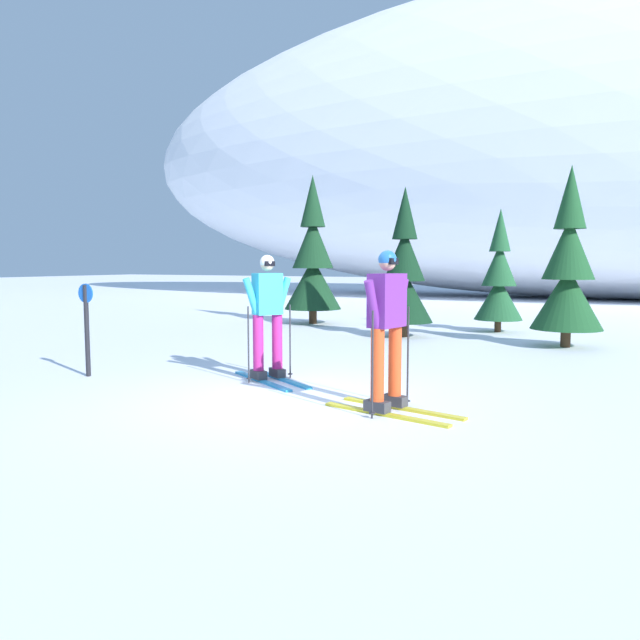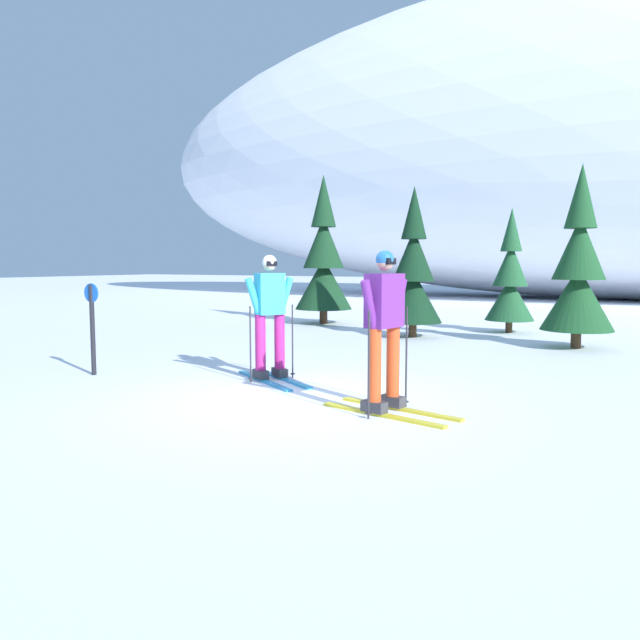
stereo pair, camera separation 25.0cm
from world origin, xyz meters
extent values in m
plane|color=white|center=(0.00, 0.00, 0.00)|extent=(120.00, 120.00, 0.00)
cube|color=#2893CC|center=(-0.77, 1.10, 0.01)|extent=(1.43, 0.94, 0.03)
cube|color=#2893CC|center=(-0.93, 0.85, 0.01)|extent=(1.43, 0.94, 0.03)
cube|color=#38383D|center=(-0.85, 1.16, 0.09)|extent=(0.31, 0.27, 0.12)
cube|color=#38383D|center=(-1.01, 0.90, 0.09)|extent=(0.31, 0.27, 0.12)
cylinder|color=#B7237A|center=(-0.85, 1.16, 0.55)|extent=(0.15, 0.15, 0.79)
cylinder|color=#B7237A|center=(-1.01, 0.90, 0.55)|extent=(0.15, 0.15, 0.79)
cube|color=#33B7D6|center=(-0.93, 1.03, 1.23)|extent=(0.41, 0.45, 0.59)
cylinder|color=#33B7D6|center=(-0.80, 1.23, 1.18)|extent=(0.23, 0.29, 0.58)
cylinder|color=#33B7D6|center=(-1.06, 0.82, 1.18)|extent=(0.23, 0.29, 0.58)
sphere|color=beige|center=(-0.93, 1.03, 1.65)|extent=(0.19, 0.19, 0.19)
sphere|color=white|center=(-0.93, 1.03, 1.68)|extent=(0.21, 0.21, 0.21)
cube|color=black|center=(-0.86, 0.99, 1.66)|extent=(0.11, 0.15, 0.07)
cylinder|color=#2D2D33|center=(-0.71, 1.28, 0.54)|extent=(0.02, 0.02, 1.07)
cylinder|color=#2D2D33|center=(-0.71, 1.28, 0.06)|extent=(0.07, 0.07, 0.01)
cylinder|color=#2D2D33|center=(-1.06, 0.72, 0.54)|extent=(0.02, 0.02, 1.07)
cylinder|color=#2D2D33|center=(-1.06, 0.72, 0.06)|extent=(0.07, 0.07, 0.01)
cube|color=gold|center=(1.37, 0.20, 0.01)|extent=(1.57, 0.44, 0.03)
cube|color=gold|center=(1.29, -0.16, 0.01)|extent=(1.57, 0.44, 0.03)
cube|color=#38383D|center=(1.27, 0.22, 0.09)|extent=(0.30, 0.20, 0.12)
cube|color=#38383D|center=(1.19, -0.13, 0.09)|extent=(0.30, 0.20, 0.12)
cylinder|color=#DB471E|center=(1.27, 0.22, 0.55)|extent=(0.15, 0.15, 0.81)
cylinder|color=#DB471E|center=(1.19, -0.13, 0.55)|extent=(0.15, 0.15, 0.81)
cube|color=#6B2889|center=(1.23, 0.04, 1.26)|extent=(0.33, 0.50, 0.60)
cylinder|color=#6B2889|center=(1.29, 0.31, 1.21)|extent=(0.16, 0.29, 0.58)
cylinder|color=#6B2889|center=(1.17, -0.23, 1.21)|extent=(0.16, 0.29, 0.58)
sphere|color=tan|center=(1.23, 0.04, 1.68)|extent=(0.19, 0.19, 0.19)
sphere|color=#2366B2|center=(1.23, 0.04, 1.71)|extent=(0.21, 0.21, 0.21)
cube|color=black|center=(1.31, 0.02, 1.69)|extent=(0.07, 0.15, 0.07)
cylinder|color=#2D2D33|center=(1.37, 0.39, 0.59)|extent=(0.02, 0.02, 1.17)
cylinder|color=#2D2D33|center=(1.37, 0.39, 0.06)|extent=(0.07, 0.07, 0.01)
cylinder|color=#2D2D33|center=(1.21, -0.33, 0.59)|extent=(0.02, 0.02, 1.17)
cylinder|color=#2D2D33|center=(1.21, -0.33, 0.06)|extent=(0.07, 0.07, 0.01)
cylinder|color=#47301E|center=(-4.02, 8.46, 0.27)|extent=(0.22, 0.22, 0.55)
cone|color=#14381E|center=(-4.02, 8.46, 1.11)|extent=(1.56, 1.56, 1.40)
cone|color=#14381E|center=(-4.02, 8.46, 2.23)|extent=(1.13, 1.13, 1.40)
cone|color=#14381E|center=(-4.02, 8.46, 3.35)|extent=(0.69, 0.69, 1.40)
cylinder|color=#47301E|center=(-0.82, 6.73, 0.23)|extent=(0.18, 0.18, 0.45)
cone|color=black|center=(-0.82, 6.73, 0.92)|extent=(1.30, 1.30, 1.16)
cone|color=black|center=(-0.82, 6.73, 1.85)|extent=(0.94, 0.94, 1.16)
cone|color=black|center=(-0.82, 6.73, 2.78)|extent=(0.57, 0.57, 1.16)
cylinder|color=#47301E|center=(0.92, 8.68, 0.20)|extent=(0.16, 0.16, 0.40)
cone|color=#1E512D|center=(0.92, 8.68, 0.81)|extent=(1.15, 1.15, 1.03)
cone|color=#1E512D|center=(0.92, 8.68, 1.64)|extent=(0.83, 0.83, 1.03)
cone|color=#1E512D|center=(0.92, 8.68, 2.46)|extent=(0.51, 0.51, 1.03)
cylinder|color=#47301E|center=(2.61, 6.56, 0.24)|extent=(0.19, 0.19, 0.48)
cone|color=#194723|center=(2.61, 6.56, 0.98)|extent=(1.38, 1.38, 1.24)
cone|color=#194723|center=(2.61, 6.56, 1.97)|extent=(0.99, 0.99, 1.24)
cone|color=#194723|center=(2.61, 6.56, 2.96)|extent=(0.61, 0.61, 1.24)
ellipsoid|color=white|center=(3.22, 24.77, 7.42)|extent=(51.15, 15.93, 14.83)
cylinder|color=black|center=(-3.46, 0.07, 0.68)|extent=(0.07, 0.07, 1.35)
cylinder|color=blue|center=(-3.46, 0.07, 1.23)|extent=(0.28, 0.02, 0.28)
camera|label=1|loc=(3.55, -6.30, 1.67)|focal=33.91mm
camera|label=2|loc=(3.78, -6.18, 1.67)|focal=33.91mm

